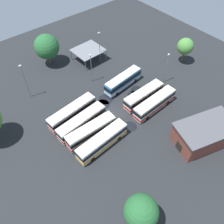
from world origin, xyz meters
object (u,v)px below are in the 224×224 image
at_px(bus_row0_slot3, 72,112).
at_px(tree_west_edge, 47,47).
at_px(bus_row0_slot0, 102,141).
at_px(bus_row1_slot1, 144,96).
at_px(bus_row1_slot3, 123,81).
at_px(maintenance_shelter, 88,50).
at_px(lamp_post_far_corner, 166,67).
at_px(depot_building, 205,134).
at_px(lamp_post_by_building, 25,81).
at_px(bus_row0_slot1, 91,131).
at_px(lamp_post_mid_lot, 91,67).
at_px(bus_row0_slot2, 82,122).
at_px(bus_row1_slot0, 155,103).
at_px(tree_south_edge, 185,46).
at_px(tree_northwest, 141,212).
at_px(lamp_post_near_entrance, 100,46).

distance_m(bus_row0_slot3, tree_west_edge, 22.78).
relative_size(bus_row0_slot0, bus_row0_slot3, 0.98).
height_order(bus_row1_slot1, tree_west_edge, tree_west_edge).
bearing_deg(bus_row1_slot3, maintenance_shelter, 90.12).
bearing_deg(lamp_post_far_corner, bus_row1_slot1, -169.64).
relative_size(depot_building, lamp_post_by_building, 1.45).
height_order(bus_row0_slot1, lamp_post_mid_lot, lamp_post_mid_lot).
distance_m(lamp_post_mid_lot, tree_west_edge, 14.79).
relative_size(bus_row0_slot3, bus_row1_slot3, 1.08).
distance_m(bus_row0_slot2, lamp_post_far_corner, 25.84).
bearing_deg(bus_row0_slot0, bus_row1_slot0, 1.93).
distance_m(bus_row0_slot3, bus_row1_slot0, 19.38).
xyz_separation_m(bus_row1_slot3, lamp_post_mid_lot, (-4.93, 6.87, 2.76)).
relative_size(lamp_post_by_building, tree_south_edge, 1.30).
xyz_separation_m(bus_row1_slot0, tree_west_edge, (-10.22, 31.61, 3.79)).
bearing_deg(depot_building, tree_south_edge, 48.04).
bearing_deg(lamp_post_far_corner, tree_south_edge, 13.62).
distance_m(bus_row1_slot0, bus_row1_slot1, 3.56).
xyz_separation_m(bus_row0_slot2, tree_northwest, (-4.54, -22.82, 3.94)).
bearing_deg(bus_row1_slot3, lamp_post_near_entrance, 80.75).
bearing_deg(tree_south_edge, depot_building, -131.96).
height_order(bus_row1_slot3, lamp_post_near_entrance, lamp_post_near_entrance).
relative_size(bus_row1_slot1, lamp_post_by_building, 1.15).
distance_m(bus_row0_slot3, maintenance_shelter, 22.68).
relative_size(tree_west_edge, tree_northwest, 1.07).
bearing_deg(lamp_post_by_building, tree_south_edge, -20.10).
relative_size(bus_row1_slot3, maintenance_shelter, 1.37).
relative_size(bus_row1_slot0, maintenance_shelter, 1.44).
bearing_deg(lamp_post_by_building, lamp_post_mid_lot, -18.28).
relative_size(bus_row1_slot0, tree_west_edge, 1.33).
relative_size(depot_building, lamp_post_near_entrance, 1.51).
height_order(tree_south_edge, tree_northwest, tree_northwest).
height_order(bus_row1_slot0, tree_northwest, tree_northwest).
relative_size(bus_row1_slot0, lamp_post_by_building, 1.25).
relative_size(bus_row0_slot0, bus_row0_slot1, 1.05).
bearing_deg(lamp_post_by_building, bus_row1_slot0, -47.43).
bearing_deg(bus_row1_slot3, tree_south_edge, -8.22).
bearing_deg(tree_west_edge, bus_row0_slot1, -102.21).
relative_size(bus_row1_slot0, tree_northwest, 1.42).
height_order(bus_row0_slot2, tree_south_edge, tree_south_edge).
bearing_deg(lamp_post_by_building, bus_row0_slot0, -78.41).
height_order(bus_row0_slot1, lamp_post_near_entrance, lamp_post_near_entrance).
bearing_deg(bus_row0_slot1, bus_row0_slot2, 92.45).
xyz_separation_m(bus_row0_slot0, lamp_post_mid_lot, (10.80, 18.22, 2.76)).
bearing_deg(tree_northwest, lamp_post_mid_lot, 65.32).
relative_size(depot_building, tree_northwest, 1.66).
relative_size(lamp_post_mid_lot, lamp_post_far_corner, 0.95).
height_order(bus_row0_slot3, tree_south_edge, tree_south_edge).
relative_size(bus_row0_slot2, tree_northwest, 1.43).
height_order(maintenance_shelter, lamp_post_far_corner, lamp_post_far_corner).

